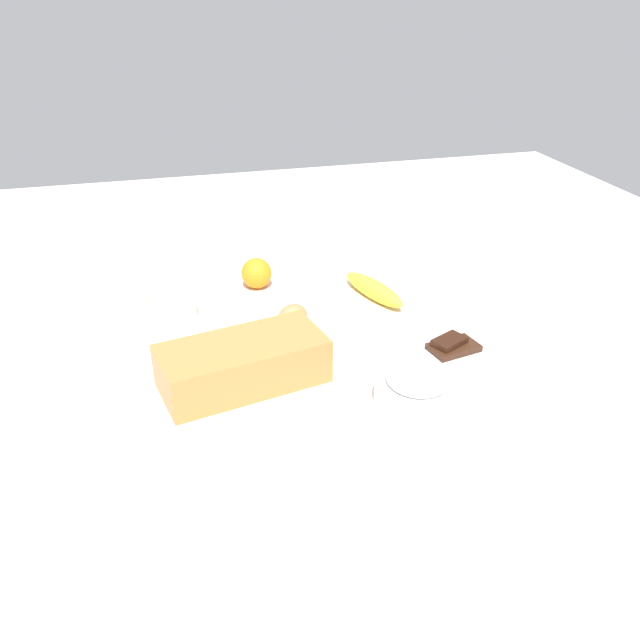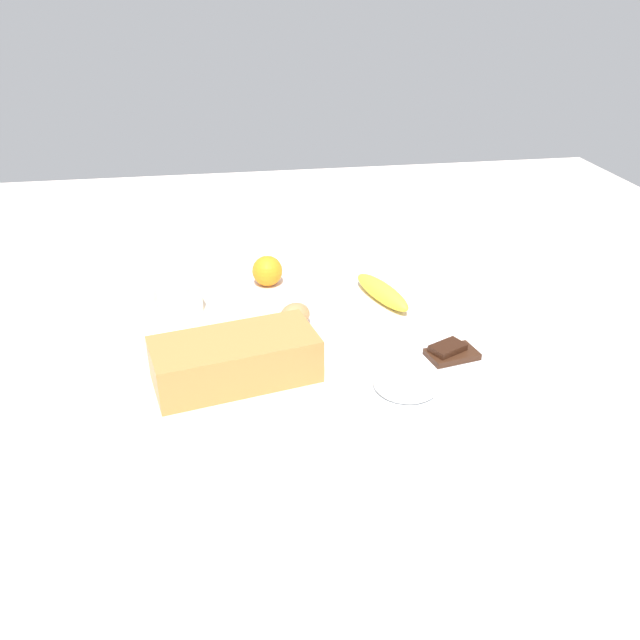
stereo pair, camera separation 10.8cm
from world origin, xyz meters
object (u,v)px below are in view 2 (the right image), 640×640
(orange_fruit, at_px, (267,271))
(chocolate_plate, at_px, (451,357))
(banana, at_px, (382,292))
(loaf_pan, at_px, (235,358))
(egg_near_butter, at_px, (295,315))
(butter_block, at_px, (177,296))
(flour_bowl, at_px, (405,392))

(orange_fruit, bearing_deg, chocolate_plate, 128.08)
(banana, bearing_deg, loaf_pan, 38.29)
(banana, height_order, egg_near_butter, egg_near_butter)
(banana, bearing_deg, chocolate_plate, 103.54)
(banana, height_order, orange_fruit, orange_fruit)
(butter_block, xyz_separation_m, egg_near_butter, (-0.23, 0.11, -0.00))
(flour_bowl, relative_size, orange_fruit, 2.08)
(orange_fruit, bearing_deg, egg_near_butter, 99.94)
(flour_bowl, relative_size, butter_block, 1.58)
(flour_bowl, distance_m, orange_fruit, 0.54)
(loaf_pan, height_order, egg_near_butter, loaf_pan)
(banana, distance_m, egg_near_butter, 0.22)
(butter_block, bearing_deg, chocolate_plate, 149.54)
(orange_fruit, bearing_deg, banana, 153.38)
(loaf_pan, distance_m, butter_block, 0.30)
(loaf_pan, bearing_deg, flour_bowl, 142.25)
(butter_block, relative_size, chocolate_plate, 0.69)
(banana, xyz_separation_m, chocolate_plate, (-0.06, 0.26, -0.01))
(loaf_pan, xyz_separation_m, egg_near_butter, (-0.13, -0.17, -0.02))
(orange_fruit, relative_size, chocolate_plate, 0.53)
(chocolate_plate, bearing_deg, loaf_pan, -1.04)
(butter_block, distance_m, egg_near_butter, 0.26)
(banana, xyz_separation_m, butter_block, (0.43, -0.03, 0.01))
(flour_bowl, relative_size, banana, 0.75)
(banana, bearing_deg, butter_block, -3.68)
(egg_near_butter, bearing_deg, orange_fruit, -80.06)
(loaf_pan, bearing_deg, butter_block, -81.16)
(loaf_pan, xyz_separation_m, flour_bowl, (-0.27, 0.13, -0.01))
(flour_bowl, bearing_deg, egg_near_butter, -64.82)
(flour_bowl, xyz_separation_m, chocolate_plate, (-0.12, -0.12, -0.02))
(chocolate_plate, bearing_deg, butter_block, -30.46)
(orange_fruit, distance_m, egg_near_butter, 0.21)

